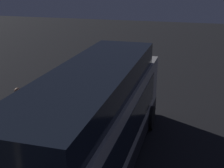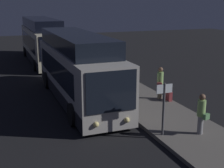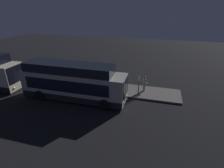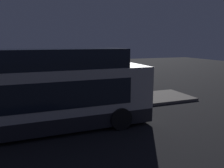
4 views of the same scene
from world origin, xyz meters
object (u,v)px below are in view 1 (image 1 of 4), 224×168
(passenger_boarding, at_px, (19,105))
(passenger_waiting, at_px, (79,76))
(bus_lead, at_px, (96,126))
(suitcase, at_px, (21,115))
(sign_post, at_px, (102,73))

(passenger_boarding, bearing_deg, passenger_waiting, 115.62)
(passenger_waiting, bearing_deg, bus_lead, -79.44)
(suitcase, height_order, sign_post, sign_post)
(suitcase, bearing_deg, passenger_boarding, -148.76)
(passenger_boarding, distance_m, passenger_waiting, 5.10)
(passenger_boarding, relative_size, sign_post, 0.82)
(bus_lead, xyz_separation_m, passenger_boarding, (2.07, 4.33, -0.55))
(passenger_waiting, bearing_deg, suitcase, -119.91)
(sign_post, bearing_deg, bus_lead, -163.83)
(sign_post, bearing_deg, passenger_waiting, 72.61)
(passenger_boarding, height_order, passenger_waiting, passenger_boarding)
(sign_post, bearing_deg, suitcase, 146.11)
(passenger_waiting, relative_size, sign_post, 0.78)
(bus_lead, distance_m, passenger_waiting, 7.92)
(suitcase, bearing_deg, bus_lead, -119.03)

